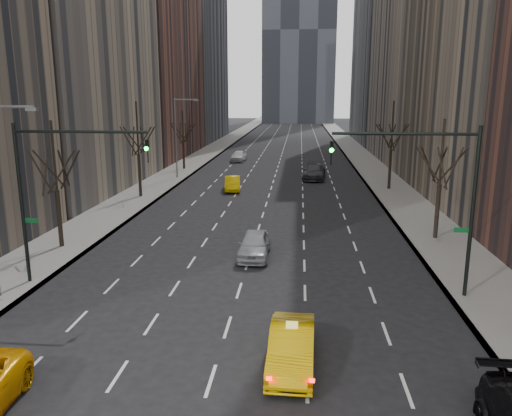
# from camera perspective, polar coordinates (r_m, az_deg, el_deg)

# --- Properties ---
(sidewalk_left) EXTENTS (4.50, 320.00, 0.15)m
(sidewalk_left) POSITION_cam_1_polar(r_m,az_deg,el_deg) (82.91, -5.57, 6.25)
(sidewalk_left) COLOR slate
(sidewalk_left) RESTS_ON ground
(sidewalk_right) EXTENTS (4.50, 320.00, 0.15)m
(sidewalk_right) POSITION_cam_1_polar(r_m,az_deg,el_deg) (82.06, 11.59, 5.98)
(sidewalk_right) COLOR slate
(sidewalk_right) RESTS_ON ground
(bld_left_far) EXTENTS (14.00, 28.00, 44.00)m
(bld_left_far) POSITION_cam_1_polar(r_m,az_deg,el_deg) (81.71, -13.34, 21.31)
(bld_left_far) COLOR brown
(bld_left_far) RESTS_ON ground
(tree_lw_b) EXTENTS (3.36, 3.50, 7.82)m
(tree_lw_b) POSITION_cam_1_polar(r_m,az_deg,el_deg) (33.06, -21.80, 1.90)
(tree_lw_b) COLOR black
(tree_lw_b) RESTS_ON ground
(tree_lw_c) EXTENTS (3.36, 3.50, 8.74)m
(tree_lw_c) POSITION_cam_1_polar(r_m,az_deg,el_deg) (47.68, -13.27, 5.94)
(tree_lw_c) COLOR black
(tree_lw_c) RESTS_ON ground
(tree_lw_d) EXTENTS (3.36, 3.50, 7.36)m
(tree_lw_d) POSITION_cam_1_polar(r_m,az_deg,el_deg) (64.98, -8.32, 7.47)
(tree_lw_d) COLOR black
(tree_lw_d) RESTS_ON ground
(tree_rw_b) EXTENTS (3.36, 3.50, 7.82)m
(tree_rw_b) POSITION_cam_1_polar(r_m,az_deg,el_deg) (34.71, 20.22, 2.50)
(tree_rw_b) COLOR black
(tree_rw_b) RESTS_ON ground
(tree_rw_c) EXTENTS (3.36, 3.50, 8.74)m
(tree_rw_c) POSITION_cam_1_polar(r_m,az_deg,el_deg) (52.08, 15.17, 6.39)
(tree_rw_c) COLOR black
(tree_rw_c) RESTS_ON ground
(traffic_mast_left) EXTENTS (6.69, 0.39, 8.00)m
(traffic_mast_left) POSITION_cam_1_polar(r_m,az_deg,el_deg) (26.20, -22.26, 3.14)
(traffic_mast_left) COLOR black
(traffic_mast_left) RESTS_ON ground
(traffic_mast_right) EXTENTS (6.69, 0.39, 8.00)m
(traffic_mast_right) POSITION_cam_1_polar(r_m,az_deg,el_deg) (24.15, 19.96, 2.58)
(traffic_mast_right) COLOR black
(traffic_mast_right) RESTS_ON ground
(streetlight_far) EXTENTS (2.83, 0.22, 9.00)m
(streetlight_far) POSITION_cam_1_polar(r_m,az_deg,el_deg) (57.76, -8.84, 8.85)
(streetlight_far) COLOR slate
(streetlight_far) RESTS_ON ground
(taxi_sedan) EXTENTS (1.69, 4.53, 1.48)m
(taxi_sedan) POSITION_cam_1_polar(r_m,az_deg,el_deg) (18.36, 4.09, -15.56)
(taxi_sedan) COLOR #DFAA04
(taxi_sedan) RESTS_ON ground
(silver_sedan_ahead) EXTENTS (1.83, 4.50, 1.53)m
(silver_sedan_ahead) POSITION_cam_1_polar(r_m,az_deg,el_deg) (29.71, -0.21, -4.20)
(silver_sedan_ahead) COLOR #93969A
(silver_sedan_ahead) RESTS_ON ground
(far_taxi) EXTENTS (2.03, 4.47, 1.42)m
(far_taxi) POSITION_cam_1_polar(r_m,az_deg,el_deg) (50.44, -2.70, 2.81)
(far_taxi) COLOR yellow
(far_taxi) RESTS_ON ground
(far_suv_grey) EXTENTS (2.97, 6.18, 1.74)m
(far_suv_grey) POSITION_cam_1_polar(r_m,az_deg,el_deg) (57.71, 6.67, 4.16)
(far_suv_grey) COLOR #2D2E32
(far_suv_grey) RESTS_ON ground
(far_car_white) EXTENTS (2.16, 4.72, 1.57)m
(far_car_white) POSITION_cam_1_polar(r_m,az_deg,el_deg) (72.94, -2.01, 5.97)
(far_car_white) COLOR white
(far_car_white) RESTS_ON ground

